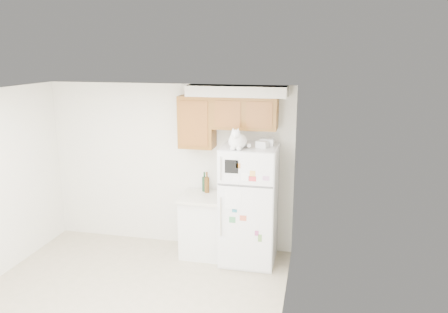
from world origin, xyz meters
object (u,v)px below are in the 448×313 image
(base_counter, at_px, (203,225))
(cat, at_px, (237,141))
(storage_box_front, at_px, (262,144))
(bottle_amber, at_px, (207,182))
(storage_box_back, at_px, (267,142))
(refrigerator, at_px, (249,205))
(bottle_green, at_px, (204,182))

(base_counter, distance_m, cat, 1.49)
(storage_box_front, height_order, bottle_amber, storage_box_front)
(storage_box_back, relative_size, bottle_amber, 0.57)
(bottle_amber, bearing_deg, cat, -38.74)
(refrigerator, bearing_deg, storage_box_back, 19.52)
(base_counter, relative_size, bottle_amber, 2.94)
(bottle_green, bearing_deg, storage_box_back, -10.97)
(storage_box_back, xyz_separation_m, storage_box_front, (-0.05, -0.14, -0.01))
(refrigerator, relative_size, base_counter, 1.85)
(cat, distance_m, bottle_amber, 1.01)
(base_counter, relative_size, bottle_green, 3.08)
(storage_box_front, bearing_deg, storage_box_back, 91.58)
(cat, distance_m, storage_box_back, 0.47)
(refrigerator, height_order, bottle_green, refrigerator)
(cat, xyz_separation_m, bottle_amber, (-0.53, 0.43, -0.74))
(storage_box_front, bearing_deg, refrigerator, -178.69)
(bottle_green, bearing_deg, bottle_amber, -41.34)
(refrigerator, height_order, storage_box_front, storage_box_front)
(bottle_green, distance_m, bottle_amber, 0.07)
(base_counter, height_order, storage_box_front, storage_box_front)
(storage_box_front, relative_size, bottle_green, 0.50)
(base_counter, bearing_deg, cat, -27.12)
(storage_box_front, xyz_separation_m, bottle_green, (-0.90, 0.32, -0.68))
(storage_box_back, bearing_deg, bottle_green, 168.12)
(refrigerator, height_order, storage_box_back, storage_box_back)
(base_counter, distance_m, storage_box_back, 1.58)
(refrigerator, bearing_deg, bottle_amber, 162.01)
(bottle_green, xyz_separation_m, bottle_amber, (0.05, -0.04, 0.01))
(refrigerator, distance_m, bottle_amber, 0.74)
(refrigerator, height_order, cat, cat)
(storage_box_back, bearing_deg, base_counter, 179.43)
(base_counter, bearing_deg, storage_box_back, 0.35)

